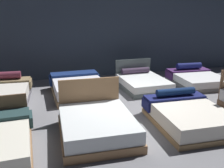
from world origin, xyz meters
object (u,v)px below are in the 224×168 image
Objects in this scene: bed_1 at (97,125)px; bed_6 at (142,82)px; bed_5 at (78,87)px; bed_7 at (196,79)px; bed_2 at (188,115)px; bed_4 at (4,93)px.

bed_1 is 1.00× the size of bed_6.
bed_6 is (2.28, 0.03, -0.04)m from bed_5.
bed_6 is (2.32, 2.97, -0.04)m from bed_1.
bed_5 is 1.03× the size of bed_7.
bed_2 is 3.73m from bed_5.
bed_6 reaches higher than bed_7.
bed_7 is at bearing 55.13° from bed_2.
bed_1 reaches higher than bed_6.
bed_5 is at bearing 128.23° from bed_2.
bed_2 is at bearing -30.81° from bed_4.
bed_1 is at bearing -49.82° from bed_4.
bed_2 is at bearing -92.69° from bed_6.
bed_6 is at bearing -1.31° from bed_5.
bed_5 is at bearing 179.42° from bed_6.
bed_1 is 3.77m from bed_6.
bed_1 is at bearing -143.91° from bed_7.
bed_5 is (0.03, 2.95, 0.00)m from bed_1.
bed_4 reaches higher than bed_7.
bed_4 is 1.02× the size of bed_6.
bed_5 is (2.26, -0.03, 0.01)m from bed_4.
bed_6 is 0.94× the size of bed_7.
bed_4 is (-2.23, 2.98, -0.01)m from bed_1.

